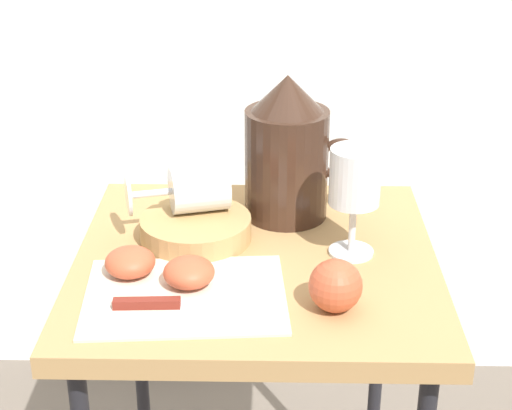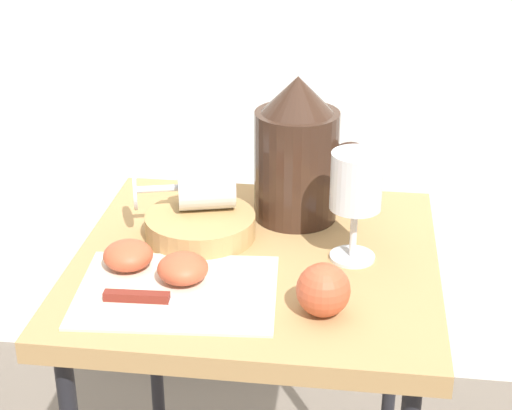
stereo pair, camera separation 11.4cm
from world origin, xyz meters
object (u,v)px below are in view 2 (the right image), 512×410
table (256,298)px  apple_whole (323,290)px  knife (162,299)px  basket_tray (200,226)px  wine_glass_tipped_near (202,186)px  apple_half_left (128,255)px  pitcher (297,162)px  wine_glass_upright (356,187)px  apple_half_right (183,268)px

table → apple_whole: size_ratio=9.90×
apple_whole → knife: bearing=-178.3°
table → knife: knife is taller
basket_tray → wine_glass_tipped_near: wine_glass_tipped_near is taller
apple_half_left → pitcher: bearing=43.1°
wine_glass_tipped_near → apple_half_left: (-0.08, -0.14, -0.05)m
pitcher → basket_tray: bearing=-147.1°
table → basket_tray: basket_tray is taller
wine_glass_tipped_near → basket_tray: bearing=-88.2°
wine_glass_upright → knife: size_ratio=0.74×
apple_half_left → knife: bearing=-50.8°
pitcher → knife: size_ratio=1.04×
table → apple_whole: bearing=-53.3°
wine_glass_upright → wine_glass_tipped_near: wine_glass_upright is taller
pitcher → wine_glass_upright: 0.16m
basket_tray → apple_whole: size_ratio=2.39×
basket_tray → apple_half_right: 0.14m
apple_half_right → apple_whole: (0.19, -0.05, 0.01)m
apple_whole → pitcher: bearing=101.9°
apple_whole → table: bearing=126.7°
wine_glass_tipped_near → apple_half_right: size_ratio=2.34×
wine_glass_upright → wine_glass_tipped_near: 0.24m
table → apple_whole: (0.10, -0.14, 0.10)m
apple_whole → knife: 0.21m
pitcher → apple_half_left: pitcher is taller
apple_half_left → knife: size_ratio=0.32×
pitcher → wine_glass_tipped_near: pitcher is taller
apple_half_right → pitcher: bearing=59.8°
pitcher → apple_whole: pitcher is taller
pitcher → wine_glass_upright: size_ratio=1.41×
basket_tray → wine_glass_upright: wine_glass_upright is taller
table → apple_half_right: size_ratio=9.90×
wine_glass_upright → apple_half_left: bearing=-166.4°
wine_glass_upright → wine_glass_tipped_near: bearing=164.1°
pitcher → apple_whole: (0.06, -0.27, -0.06)m
basket_tray → apple_half_right: bearing=-88.6°
table → wine_glass_upright: 0.22m
wine_glass_tipped_near → knife: size_ratio=0.74×
basket_tray → apple_half_left: 0.14m
apple_half_left → knife: apple_half_left is taller
wine_glass_tipped_near → apple_half_right: bearing=-88.6°
basket_tray → wine_glass_upright: bearing=-9.8°
wine_glass_upright → knife: wine_glass_upright is taller
pitcher → wine_glass_upright: bearing=-54.0°
knife → apple_whole: bearing=1.7°
pitcher → apple_half_left: (-0.21, -0.20, -0.07)m
table → basket_tray: bearing=150.8°
table → apple_half_left: apple_half_left is taller
knife → pitcher: bearing=62.4°
wine_glass_tipped_near → apple_half_left: bearing=-119.5°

